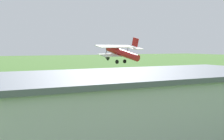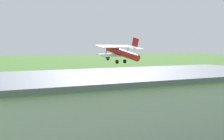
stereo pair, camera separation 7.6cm
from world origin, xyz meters
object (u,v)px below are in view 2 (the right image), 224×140
Objects in this scene: person_at_fence_line at (41,106)px; hangar at (139,107)px; biplane at (121,52)px; car_silver at (164,99)px; person_walking_on_apron at (127,95)px; person_crossing_taxiway at (29,102)px.

hangar is at bearing 105.29° from person_at_fence_line.
hangar reaches higher than person_at_fence_line.
person_at_fence_line is at bearing 32.38° from biplane.
person_at_fence_line is (15.11, -2.65, -0.02)m from car_silver.
hangar is at bearing 63.96° from biplane.
car_silver is at bearing 170.03° from person_at_fence_line.
biplane is at bearing -112.60° from person_walking_on_apron.
hangar is at bearing 104.99° from person_crossing_taxiway.
person_walking_on_apron is (-9.02, -17.43, -1.99)m from hangar.
person_at_fence_line reaches higher than person_walking_on_apron.
person_crossing_taxiway is (16.56, 7.24, -5.70)m from biplane.
car_silver is 2.92× the size of person_walking_on_apron.
biplane reaches higher than hangar.
hangar is 16.02× the size of person_walking_on_apron.
person_crossing_taxiway is 1.05× the size of person_walking_on_apron.
car_silver is at bearing 86.53° from biplane.
person_walking_on_apron is at bearing -166.79° from person_at_fence_line.
hangar is 15.27× the size of person_crossing_taxiway.
person_at_fence_line is at bearing -9.97° from car_silver.
person_walking_on_apron is (-13.63, -0.21, -0.04)m from person_crossing_taxiway.
person_at_fence_line is at bearing -74.71° from hangar.
biplane is 1.83× the size of car_silver.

